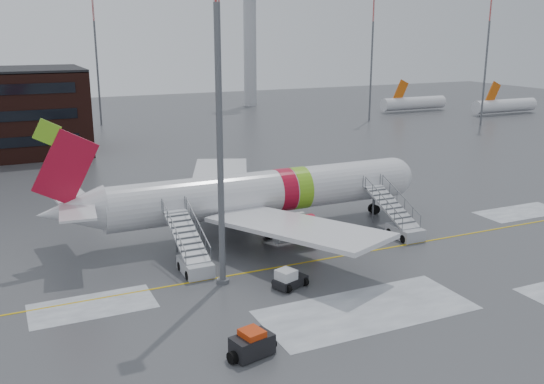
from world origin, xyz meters
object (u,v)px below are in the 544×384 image
airliner (253,194)px  pushback_tug (289,279)px  light_mast_near (219,107)px  airstair_fwd (400,224)px  airstair_aft (192,256)px  baggage_tractor (252,345)px

airliner → pushback_tug: size_ratio=13.06×
pushback_tug → light_mast_near: 12.89m
airliner → airstair_fwd: size_ratio=4.55×
airstair_aft → baggage_tractor: size_ratio=2.47×
baggage_tractor → airstair_fwd: bearing=34.1°
airstair_aft → baggage_tractor: 13.43m
airliner → pushback_tug: (-2.58, -12.47, -2.81)m
airstair_fwd → baggage_tractor: airstair_fwd is taller
airliner → baggage_tractor: 21.86m
airstair_fwd → baggage_tractor: 23.89m
airstair_aft → pushback_tug: bearing=-49.0°
light_mast_near → airstair_fwd: bearing=10.5°
airliner → pushback_tug: bearing=-101.7°
airstair_aft → airstair_fwd: bearing=0.0°
airstair_aft → light_mast_near: (1.22, -3.28, 11.52)m
baggage_tractor → pushback_tug: bearing=51.4°
airstair_aft → light_mast_near: bearing=-69.6°
baggage_tractor → light_mast_near: bearing=78.7°
airliner → airstair_aft: bearing=-139.8°
airliner → light_mast_near: 14.93m
airliner → light_mast_near: bearing=-123.6°
light_mast_near → pushback_tug: bearing=-34.0°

